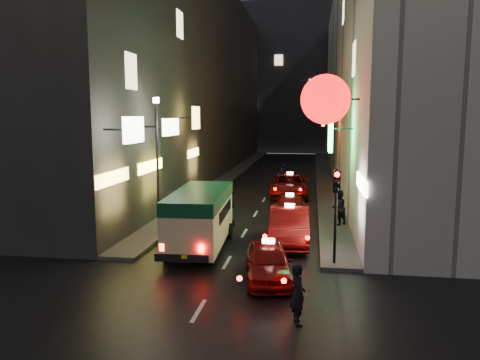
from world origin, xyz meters
The scene contains 14 objects.
building_left centered at (-8.00, 33.99, 9.00)m, with size 7.49×52.00×18.00m.
building_right centered at (8.00, 33.99, 9.00)m, with size 8.42×52.08×18.00m.
building_far centered at (0.00, 66.00, 11.00)m, with size 30.00×10.00×22.00m, color #333339.
sidewalk_left centered at (-4.25, 34.00, 0.07)m, with size 1.50×52.00×0.15m, color #464441.
sidewalk_right centered at (4.25, 34.00, 0.07)m, with size 1.50×52.00×0.15m, color #464441.
minibus centered at (-1.40, 10.04, 1.56)m, with size 2.32×5.86×2.48m.
taxi_near centered at (1.73, 6.84, 0.74)m, with size 2.61×4.89×1.65m.
taxi_second centered at (2.20, 11.64, 0.92)m, with size 2.58×5.85×2.00m.
taxi_third centered at (1.97, 16.44, 0.73)m, with size 1.88×4.57×1.62m.
taxi_far centered at (1.63, 23.45, 0.91)m, with size 2.42×5.72×1.98m.
pedestrian_crossing centered at (2.82, 3.56, 0.94)m, with size 0.62×0.40×1.88m, color black.
pedestrian_sidewalk centered at (4.46, 14.80, 1.14)m, with size 0.74×0.46×1.97m, color black.
traffic_light centered at (4.00, 8.47, 2.69)m, with size 0.26×0.43×3.50m.
lamp_post centered at (-4.20, 13.00, 3.72)m, with size 0.28×0.28×6.22m.
Camera 1 is at (3.13, -8.38, 5.53)m, focal length 35.00 mm.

